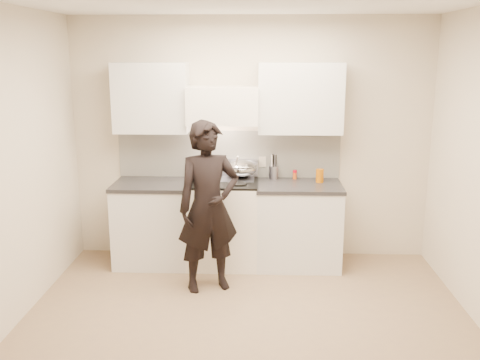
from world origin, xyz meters
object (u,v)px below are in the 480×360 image
(person, at_px, (209,207))
(utensil_crock, at_px, (274,172))
(stove, at_px, (223,222))
(wok, at_px, (241,168))
(counter_right, at_px, (298,224))

(person, bearing_deg, utensil_crock, 32.25)
(stove, bearing_deg, wok, 35.91)
(counter_right, bearing_deg, stove, -180.00)
(wok, height_order, person, person)
(wok, height_order, utensil_crock, wok)
(counter_right, height_order, utensil_crock, utensil_crock)
(counter_right, distance_m, person, 1.20)
(stove, distance_m, utensil_crock, 0.80)
(utensil_crock, height_order, person, person)
(stove, distance_m, counter_right, 0.83)
(stove, height_order, person, person)
(utensil_crock, bearing_deg, counter_right, -38.68)
(counter_right, bearing_deg, wok, 167.09)
(utensil_crock, bearing_deg, person, -126.56)
(counter_right, xyz_separation_m, wok, (-0.63, 0.14, 0.59))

